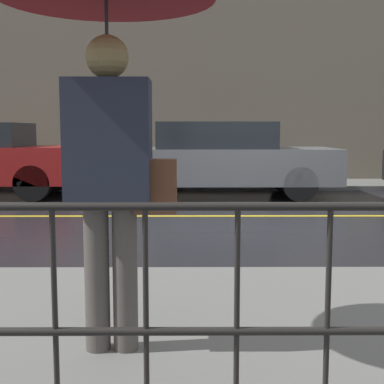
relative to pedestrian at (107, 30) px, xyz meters
The scene contains 7 objects.
ground_plane 5.93m from the pedestrian, 73.72° to the left, with size 80.00×80.00×0.00m, color black.
sidewalk_near 2.45m from the pedestrian, 13.62° to the left, with size 28.00×2.92×0.10m.
sidewalk_far 10.14m from the pedestrian, 80.92° to the left, with size 28.00×1.83×0.10m.
lane_marking 5.92m from the pedestrian, 73.72° to the left, with size 25.20×0.12×0.01m.
building_storefront 11.14m from the pedestrian, 81.80° to the left, with size 28.00×0.30×6.96m.
pedestrian is the anchor object (origin of this frame).
car_grey 8.10m from the pedestrian, 82.04° to the left, with size 4.49×1.89×1.51m.
Camera 1 is at (-1.13, -8.35, 1.36)m, focal length 50.00 mm.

